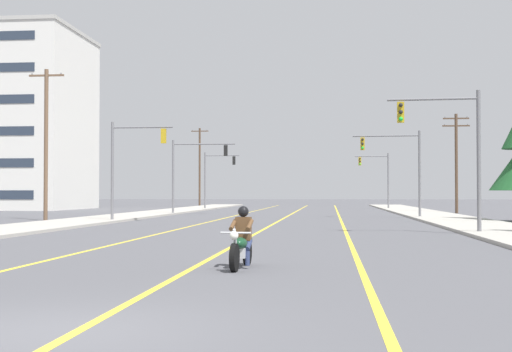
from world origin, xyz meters
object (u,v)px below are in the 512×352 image
object	(u,v)px
traffic_signal_far_right	(379,173)
traffic_signal_far_left	(215,172)
motorcycle_with_rider	(241,243)
traffic_signal_mid_right	(400,160)
traffic_signal_mid_left	(191,165)
utility_pole_right_far	(456,159)
traffic_signal_near_left	(129,157)
utility_pole_left_near	(46,141)
traffic_signal_near_right	(452,141)
utility_pole_left_far	(200,166)

from	to	relation	value
traffic_signal_far_right	traffic_signal_far_left	xyz separation A→B (m)	(-17.84, -3.46, 0.00)
motorcycle_with_rider	traffic_signal_far_left	xyz separation A→B (m)	(-10.34, 59.79, 3.44)
traffic_signal_mid_right	motorcycle_with_rider	bearing A→B (deg)	-101.49
traffic_signal_mid_left	utility_pole_right_far	world-z (taller)	utility_pole_right_far
traffic_signal_far_right	utility_pole_right_far	size ratio (longest dim) A/B	0.71
traffic_signal_near_left	traffic_signal_far_right	bearing A→B (deg)	64.17
traffic_signal_mid_left	utility_pole_left_near	bearing A→B (deg)	-116.39
motorcycle_with_rider	traffic_signal_near_right	xyz separation A→B (m)	(7.35, 14.73, 3.45)
traffic_signal_far_right	motorcycle_with_rider	bearing A→B (deg)	-96.76
utility_pole_left_near	utility_pole_right_far	distance (m)	35.24
traffic_signal_mid_right	utility_pole_right_far	world-z (taller)	utility_pole_right_far
traffic_signal_mid_right	traffic_signal_near_right	bearing A→B (deg)	-89.13
motorcycle_with_rider	traffic_signal_near_left	size ratio (longest dim) A/B	0.35
traffic_signal_near_right	traffic_signal_mid_left	size ratio (longest dim) A/B	1.00
traffic_signal_near_right	motorcycle_with_rider	bearing A→B (deg)	-116.52
traffic_signal_near_right	utility_pole_left_near	world-z (taller)	utility_pole_left_near
utility_pole_left_far	motorcycle_with_rider	bearing A→B (deg)	-78.88
traffic_signal_far_left	utility_pole_right_far	world-z (taller)	utility_pole_right_far
utility_pole_left_near	traffic_signal_mid_left	bearing A→B (deg)	63.61
traffic_signal_near_left	utility_pole_left_near	xyz separation A→B (m)	(-5.95, 1.43, 1.11)
traffic_signal_far_right	utility_pole_left_near	distance (m)	42.59
traffic_signal_far_left	utility_pole_right_far	bearing A→B (deg)	-27.92
motorcycle_with_rider	traffic_signal_mid_right	size ratio (longest dim) A/B	0.35
traffic_signal_far_right	utility_pole_left_near	size ratio (longest dim) A/B	0.63
traffic_signal_mid_left	utility_pole_right_far	bearing A→B (deg)	13.96
traffic_signal_far_left	traffic_signal_near_left	bearing A→B (deg)	-89.92
traffic_signal_near_left	traffic_signal_mid_right	distance (m)	19.18
traffic_signal_near_right	utility_pole_left_near	distance (m)	27.05
motorcycle_with_rider	utility_pole_right_far	bearing A→B (deg)	74.49
motorcycle_with_rider	traffic_signal_mid_left	xyz separation A→B (m)	(-9.38, 41.75, 3.54)
traffic_signal_mid_left	utility_pole_left_near	size ratio (longest dim) A/B	0.63
traffic_signal_mid_right	utility_pole_left_near	world-z (taller)	utility_pole_left_near
traffic_signal_near_left	utility_pole_left_far	size ratio (longest dim) A/B	0.59
motorcycle_with_rider	utility_pole_left_near	bearing A→B (deg)	120.20
traffic_signal_mid_left	traffic_signal_far_left	xyz separation A→B (m)	(-0.95, 18.04, -0.09)
utility_pole_left_near	utility_pole_right_far	xyz separation A→B (m)	(29.39, 19.44, -0.39)
traffic_signal_near_right	utility_pole_left_far	bearing A→B (deg)	109.82
traffic_signal_far_left	traffic_signal_far_right	bearing A→B (deg)	10.97
traffic_signal_near_left	utility_pole_left_far	bearing A→B (deg)	95.51
traffic_signal_near_right	traffic_signal_mid_left	world-z (taller)	same
motorcycle_with_rider	traffic_signal_far_right	xyz separation A→B (m)	(7.50, 63.25, 3.44)
motorcycle_with_rider	utility_pole_left_far	xyz separation A→B (m)	(-15.19, 77.27, 4.87)
motorcycle_with_rider	traffic_signal_near_right	size ratio (longest dim) A/B	0.35
utility_pole_right_far	traffic_signal_far_left	bearing A→B (deg)	152.08
traffic_signal_near_left	traffic_signal_far_right	distance (m)	40.84
traffic_signal_mid_right	traffic_signal_near_left	bearing A→B (deg)	-154.73
traffic_signal_near_right	utility_pole_left_far	xyz separation A→B (m)	(-22.54, 62.54, 1.42)
traffic_signal_mid_right	utility_pole_left_far	size ratio (longest dim) A/B	0.59
traffic_signal_mid_left	utility_pole_left_far	world-z (taller)	utility_pole_left_far
traffic_signal_far_right	utility_pole_left_near	xyz separation A→B (m)	(-23.75, -35.34, 1.12)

